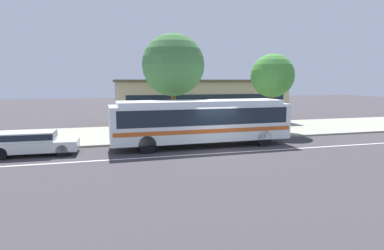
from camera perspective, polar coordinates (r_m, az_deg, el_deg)
name	(u,v)px	position (r m, az deg, el deg)	size (l,w,h in m)	color
ground_plane	(218,150)	(18.85, 4.54, -4.45)	(120.00, 120.00, 0.00)	#3C383C
sidewalk_slab	(189,132)	(25.15, -0.58, -1.17)	(60.00, 8.00, 0.12)	gray
lane_stripe_center	(222,153)	(18.11, 5.39, -4.95)	(56.00, 0.16, 0.01)	silver
transit_bus	(201,120)	(19.67, 1.68, 0.94)	(10.95, 2.70, 2.82)	white
sedan_behind_bus	(33,142)	(19.43, -26.28, -2.70)	(4.46, 1.87, 1.29)	silver
pedestrian_waiting_near_sign	(256,119)	(24.97, 11.23, 1.02)	(0.48, 0.48, 1.67)	navy
pedestrian_walking_along_curb	(202,123)	(22.66, 1.80, 0.37)	(0.47, 0.47, 1.60)	#293C3B
bus_stop_sign	(247,112)	(22.78, 9.68, 2.21)	(0.16, 0.43, 2.65)	gray
street_tree_near_stop	(173,65)	(22.90, -3.35, 10.52)	(4.36, 4.36, 7.15)	brown
street_tree_mid_block	(272,76)	(25.56, 14.03, 8.40)	(3.31, 3.31, 5.91)	brown
station_building	(199,101)	(31.54, 1.19, 4.32)	(16.06, 7.25, 4.10)	tan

